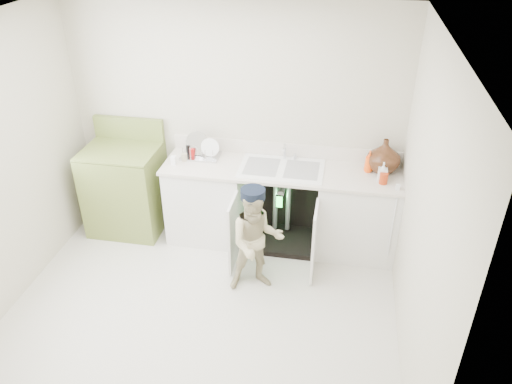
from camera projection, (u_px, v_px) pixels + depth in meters
ground at (202, 310)px, 4.58m from camera, size 3.50×3.50×0.00m
room_shell at (193, 194)px, 3.94m from camera, size 6.00×5.50×1.26m
counter_run at (284, 204)px, 5.27m from camera, size 2.44×1.02×1.24m
avocado_stove at (126, 188)px, 5.51m from camera, size 0.79×0.65×1.22m
repair_worker at (256, 240)px, 4.61m from camera, size 0.62×0.70×1.08m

